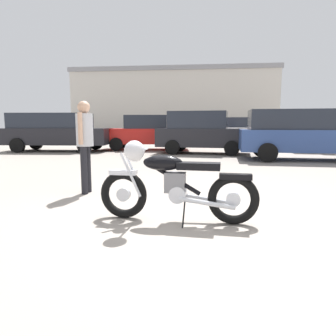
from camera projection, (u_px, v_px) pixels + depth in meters
ground_plane at (192, 213)px, 4.45m from camera, size 80.00×80.00×0.00m
vintage_motorcycle at (172, 184)px, 4.02m from camera, size 2.08×0.73×1.07m
bystander at (85, 137)px, 5.62m from camera, size 0.30×0.46×1.66m
red_hatchback_near at (202, 132)px, 13.32m from camera, size 4.06×2.15×1.78m
white_estate_far at (306, 133)px, 10.83m from camera, size 4.78×2.14×1.74m
blue_hatchback_right at (146, 133)px, 15.34m from camera, size 4.36×2.26×1.67m
dark_sedan_left at (56, 131)px, 14.47m from camera, size 4.81×2.22×1.74m
silver_sedan_mid at (242, 130)px, 20.52m from camera, size 4.39×2.33×1.67m
industrial_building at (176, 104)px, 40.26m from camera, size 23.81×11.55×7.62m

